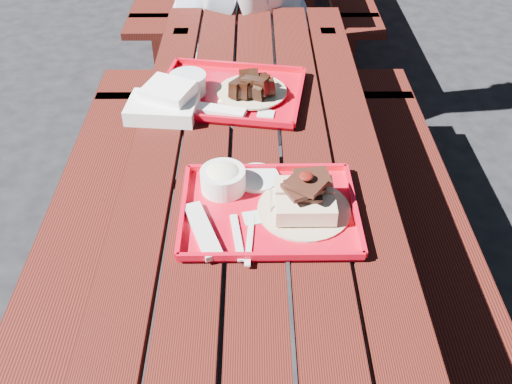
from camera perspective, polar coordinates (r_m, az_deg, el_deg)
ground at (r=2.13m, az=-0.02°, el=-14.51°), size 60.00×60.00×0.00m
picnic_table_near at (r=1.71m, az=-0.03°, el=-3.47°), size 1.41×2.40×0.75m
near_tray at (r=1.46m, az=1.28°, el=-0.66°), size 0.45×0.39×0.14m
far_tray at (r=1.93m, az=-2.88°, el=10.09°), size 0.53×0.44×0.08m
white_cloth at (r=1.85m, az=-9.16°, el=8.74°), size 0.23×0.20×0.09m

